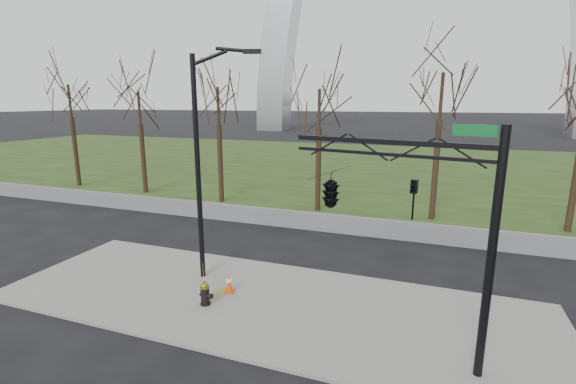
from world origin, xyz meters
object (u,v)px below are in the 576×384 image
(street_light, at_px, (203,153))
(traffic_signal_mast, at_px, (357,193))
(fire_hydrant, at_px, (205,294))
(traffic_cone, at_px, (229,284))

(street_light, xyz_separation_m, traffic_signal_mast, (5.76, -1.94, -0.55))
(street_light, bearing_deg, fire_hydrant, -78.29)
(traffic_signal_mast, bearing_deg, street_light, 173.99)
(traffic_signal_mast, bearing_deg, traffic_cone, 179.56)
(fire_hydrant, relative_size, traffic_signal_mast, 0.13)
(traffic_cone, bearing_deg, street_light, 145.64)
(traffic_signal_mast, bearing_deg, fire_hydrant, -167.59)
(fire_hydrant, bearing_deg, traffic_signal_mast, 4.94)
(traffic_cone, relative_size, traffic_signal_mast, 0.10)
(fire_hydrant, distance_m, traffic_cone, 1.06)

